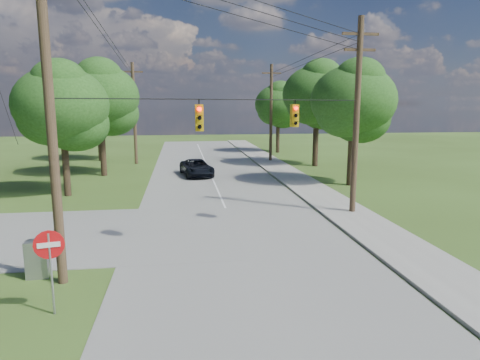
{
  "coord_description": "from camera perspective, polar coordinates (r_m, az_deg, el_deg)",
  "views": [
    {
      "loc": [
        -0.5,
        -14.08,
        6.04
      ],
      "look_at": [
        2.16,
        5.0,
        2.58
      ],
      "focal_mm": 32.0,
      "sensor_mm": 36.0,
      "label": 1
    }
  ],
  "objects": [
    {
      "name": "ground",
      "position": [
        15.33,
        -5.56,
        -13.07
      ],
      "size": [
        140.0,
        140.0,
        0.0
      ],
      "primitive_type": "plane",
      "color": "#354F1A",
      "rests_on": "ground"
    },
    {
      "name": "main_road",
      "position": [
        20.16,
        -0.45,
        -7.2
      ],
      "size": [
        10.0,
        100.0,
        0.03
      ],
      "primitive_type": "cube",
      "color": "gray",
      "rests_on": "ground"
    },
    {
      "name": "sidewalk_east",
      "position": [
        22.01,
        17.22,
        -6.06
      ],
      "size": [
        2.6,
        100.0,
        0.12
      ],
      "primitive_type": "cube",
      "color": "#A5A39A",
      "rests_on": "ground"
    },
    {
      "name": "pole_sw",
      "position": [
        15.05,
        -24.13,
        10.03
      ],
      "size": [
        2.0,
        0.32,
        12.0
      ],
      "color": "brown",
      "rests_on": "ground"
    },
    {
      "name": "pole_ne",
      "position": [
        24.01,
        15.3,
        8.46
      ],
      "size": [
        2.0,
        0.32,
        10.5
      ],
      "color": "brown",
      "rests_on": "ground"
    },
    {
      "name": "pole_north_e",
      "position": [
        45.08,
        4.16,
        8.99
      ],
      "size": [
        2.0,
        0.32,
        10.0
      ],
      "color": "brown",
      "rests_on": "ground"
    },
    {
      "name": "pole_north_w",
      "position": [
        44.32,
        -13.91,
        8.7
      ],
      "size": [
        2.0,
        0.32,
        10.0
      ],
      "color": "brown",
      "rests_on": "ground"
    },
    {
      "name": "power_lines",
      "position": [
        25.89,
        -3.6,
        17.06
      ],
      "size": [
        13.93,
        29.62,
        4.93
      ],
      "color": "black",
      "rests_on": "ground"
    },
    {
      "name": "traffic_signals",
      "position": [
        18.77,
        1.46,
        8.52
      ],
      "size": [
        4.91,
        3.27,
        1.05
      ],
      "color": "#C89C0B",
      "rests_on": "ground"
    },
    {
      "name": "tree_w_near",
      "position": [
        30.03,
        -22.69,
        9.18
      ],
      "size": [
        6.0,
        6.0,
        8.4
      ],
      "color": "#3D2C1E",
      "rests_on": "ground"
    },
    {
      "name": "tree_w_mid",
      "position": [
        37.65,
        -18.18,
        10.5
      ],
      "size": [
        6.4,
        6.4,
        9.22
      ],
      "color": "#3D2C1E",
      "rests_on": "ground"
    },
    {
      "name": "tree_w_far",
      "position": [
        47.84,
        -18.44,
        9.91
      ],
      "size": [
        6.0,
        6.0,
        8.73
      ],
      "color": "#3D2C1E",
      "rests_on": "ground"
    },
    {
      "name": "tree_e_near",
      "position": [
        32.58,
        14.88,
        10.21
      ],
      "size": [
        6.2,
        6.2,
        8.81
      ],
      "color": "#3D2C1E",
      "rests_on": "ground"
    },
    {
      "name": "tree_e_mid",
      "position": [
        42.15,
        10.24,
        11.19
      ],
      "size": [
        6.6,
        6.6,
        9.64
      ],
      "color": "#3D2C1E",
      "rests_on": "ground"
    },
    {
      "name": "tree_e_far",
      "position": [
        53.45,
        5.13,
        10.01
      ],
      "size": [
        5.8,
        5.8,
        8.32
      ],
      "color": "#3D2C1E",
      "rests_on": "ground"
    },
    {
      "name": "car_main_north",
      "position": [
        36.15,
        -5.8,
        1.65
      ],
      "size": [
        3.01,
        5.22,
        1.37
      ],
      "primitive_type": "imported",
      "rotation": [
        0.0,
        0.0,
        0.15
      ],
      "color": "black",
      "rests_on": "main_road"
    },
    {
      "name": "control_cabinet",
      "position": [
        16.8,
        -25.41,
        -9.51
      ],
      "size": [
        0.77,
        0.58,
        1.33
      ],
      "primitive_type": "cube",
      "rotation": [
        0.0,
        0.0,
        0.07
      ],
      "color": "gray",
      "rests_on": "ground"
    },
    {
      "name": "do_not_enter_sign",
      "position": [
        13.42,
        -24.04,
        -9.0
      ],
      "size": [
        0.83,
        0.21,
        2.53
      ],
      "rotation": [
        0.0,
        0.0,
        0.2
      ],
      "color": "gray",
      "rests_on": "ground"
    }
  ]
}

